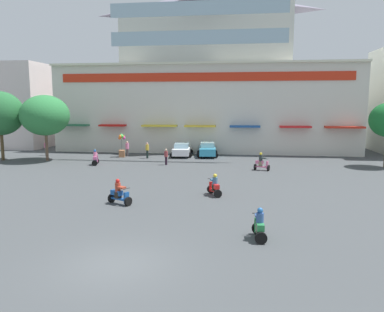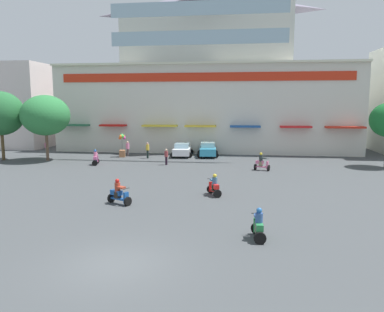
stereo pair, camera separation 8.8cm
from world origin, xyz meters
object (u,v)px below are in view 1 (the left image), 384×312
at_px(parked_car_0, 182,150).
at_px(scooter_rider_8, 119,194).
at_px(pedestrian_0, 166,156).
at_px(pedestrian_3, 46,147).
at_px(balloon_vendor_cart, 122,146).
at_px(scooter_rider_2, 259,226).
at_px(parked_car_1, 207,149).
at_px(pedestrian_2, 147,149).
at_px(plaza_tree_0, 0,113).
at_px(pedestrian_1, 127,148).
at_px(scooter_rider_3, 95,158).
at_px(scooter_rider_7, 214,187).
at_px(plaza_tree_2, 45,115).
at_px(scooter_rider_4, 262,163).

xyz_separation_m(parked_car_0, scooter_rider_8, (-0.50, -20.14, -0.13)).
relative_size(pedestrian_0, pedestrian_3, 0.95).
height_order(pedestrian_3, balloon_vendor_cart, balloon_vendor_cart).
xyz_separation_m(parked_car_0, scooter_rider_2, (7.30, -24.81, -0.15)).
bearing_deg(parked_car_1, pedestrian_2, -161.58).
distance_m(plaza_tree_0, parked_car_0, 19.05).
bearing_deg(pedestrian_0, balloon_vendor_cart, 141.88).
bearing_deg(parked_car_0, scooter_rider_8, -91.42).
relative_size(pedestrian_1, pedestrian_3, 1.03).
distance_m(scooter_rider_2, scooter_rider_3, 23.06).
bearing_deg(pedestrian_0, scooter_rider_2, -67.20).
bearing_deg(scooter_rider_3, pedestrian_2, 51.06).
bearing_deg(plaza_tree_0, pedestrian_0, -2.22).
bearing_deg(scooter_rider_7, balloon_vendor_cart, 125.32).
xyz_separation_m(parked_car_1, pedestrian_2, (-6.25, -2.08, 0.18)).
relative_size(plaza_tree_2, scooter_rider_3, 4.33).
relative_size(scooter_rider_2, pedestrian_0, 0.92).
distance_m(parked_car_0, scooter_rider_8, 20.14).
relative_size(pedestrian_2, pedestrian_3, 1.05).
bearing_deg(balloon_vendor_cart, scooter_rider_8, -72.43).
bearing_deg(balloon_vendor_cart, plaza_tree_2, -152.23).
height_order(parked_car_0, scooter_rider_4, scooter_rider_4).
height_order(parked_car_0, scooter_rider_7, parked_car_0).
distance_m(parked_car_1, pedestrian_1, 8.87).
xyz_separation_m(scooter_rider_7, pedestrian_2, (-8.24, 15.24, 0.39)).
distance_m(parked_car_0, pedestrian_1, 6.05).
xyz_separation_m(scooter_rider_3, pedestrian_0, (6.70, 0.82, 0.27)).
distance_m(parked_car_1, balloon_vendor_cart, 9.37).
relative_size(plaza_tree_0, scooter_rider_7, 4.62).
xyz_separation_m(pedestrian_0, pedestrian_1, (-5.42, 5.22, 0.06)).
height_order(scooter_rider_7, scooter_rider_8, scooter_rider_8).
relative_size(parked_car_0, scooter_rider_4, 2.93).
bearing_deg(balloon_vendor_cart, parked_car_1, 8.95).
bearing_deg(parked_car_0, plaza_tree_0, -163.02).
bearing_deg(scooter_rider_2, scooter_rider_4, 86.62).
xyz_separation_m(parked_car_1, scooter_rider_8, (-3.35, -20.07, -0.19)).
bearing_deg(plaza_tree_2, scooter_rider_8, -49.97).
distance_m(parked_car_0, scooter_rider_4, 11.44).
bearing_deg(scooter_rider_7, scooter_rider_4, 70.02).
distance_m(scooter_rider_8, pedestrian_2, 18.22).
bearing_deg(scooter_rider_7, pedestrian_2, 118.41).
height_order(scooter_rider_3, pedestrian_2, pedestrian_2).
distance_m(scooter_rider_4, pedestrian_0, 9.04).
bearing_deg(balloon_vendor_cart, scooter_rider_4, -23.32).
bearing_deg(scooter_rider_4, scooter_rider_2, -93.38).
height_order(plaza_tree_0, pedestrian_0, plaza_tree_0).
distance_m(plaza_tree_2, scooter_rider_4, 21.99).
bearing_deg(balloon_vendor_cart, pedestrian_0, -38.12).
relative_size(parked_car_1, pedestrian_3, 2.46).
relative_size(plaza_tree_0, parked_car_1, 1.76).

